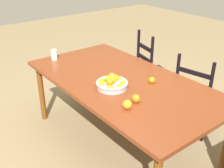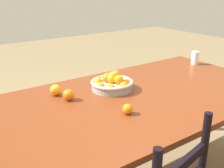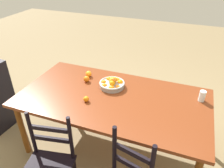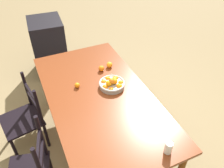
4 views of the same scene
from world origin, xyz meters
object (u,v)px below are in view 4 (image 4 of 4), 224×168
(chair_by_cabinet, at_px, (25,119))
(orange_loose_1, at_px, (77,85))
(dining_table, at_px, (100,100))
(cabinet, at_px, (49,47))
(orange_loose_0, at_px, (109,65))
(fruit_bowl, at_px, (112,84))
(drinking_glass, at_px, (168,148))
(orange_loose_2, at_px, (101,69))

(chair_by_cabinet, relative_size, orange_loose_1, 15.44)
(dining_table, xyz_separation_m, cabinet, (1.77, 0.22, -0.22))
(dining_table, relative_size, orange_loose_0, 27.91)
(fruit_bowl, xyz_separation_m, orange_loose_0, (0.37, -0.13, -0.01))
(cabinet, bearing_deg, orange_loose_1, -174.01)
(dining_table, distance_m, orange_loose_0, 0.56)
(cabinet, distance_m, fruit_bowl, 1.77)
(cabinet, bearing_deg, dining_table, -168.39)
(cabinet, height_order, fruit_bowl, cabinet)
(orange_loose_1, bearing_deg, drinking_glass, -158.50)
(fruit_bowl, relative_size, orange_loose_1, 4.97)
(orange_loose_2, bearing_deg, orange_loose_1, 116.01)
(dining_table, relative_size, orange_loose_1, 34.30)
(orange_loose_0, relative_size, orange_loose_2, 1.02)
(drinking_glass, bearing_deg, cabinet, 10.45)
(fruit_bowl, distance_m, orange_loose_2, 0.34)
(fruit_bowl, xyz_separation_m, orange_loose_2, (0.34, -0.00, -0.01))
(fruit_bowl, bearing_deg, orange_loose_0, -19.18)
(orange_loose_0, xyz_separation_m, orange_loose_1, (-0.21, 0.50, -0.01))
(chair_by_cabinet, relative_size, drinking_glass, 7.78)
(orange_loose_1, distance_m, orange_loose_2, 0.42)
(fruit_bowl, height_order, orange_loose_0, fruit_bowl)
(orange_loose_0, relative_size, drinking_glass, 0.62)
(orange_loose_0, distance_m, drinking_glass, 1.36)
(orange_loose_1, distance_m, drinking_glass, 1.23)
(dining_table, bearing_deg, drinking_glass, -163.47)
(orange_loose_1, bearing_deg, fruit_bowl, -112.81)
(chair_by_cabinet, height_order, drinking_glass, chair_by_cabinet)
(cabinet, distance_m, orange_loose_1, 1.57)
(orange_loose_0, relative_size, orange_loose_1, 1.23)
(cabinet, height_order, orange_loose_0, cabinet)
(fruit_bowl, relative_size, drinking_glass, 2.50)
(cabinet, bearing_deg, orange_loose_2, -158.51)
(fruit_bowl, distance_m, orange_loose_0, 0.39)
(chair_by_cabinet, height_order, orange_loose_2, chair_by_cabinet)
(dining_table, distance_m, orange_loose_2, 0.47)
(chair_by_cabinet, xyz_separation_m, orange_loose_1, (-0.09, -0.65, 0.36))
(chair_by_cabinet, distance_m, orange_loose_2, 1.09)
(chair_by_cabinet, bearing_deg, orange_loose_0, 85.50)
(fruit_bowl, bearing_deg, dining_table, 113.36)
(fruit_bowl, bearing_deg, cabinet, 13.70)
(drinking_glass, bearing_deg, dining_table, 16.53)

